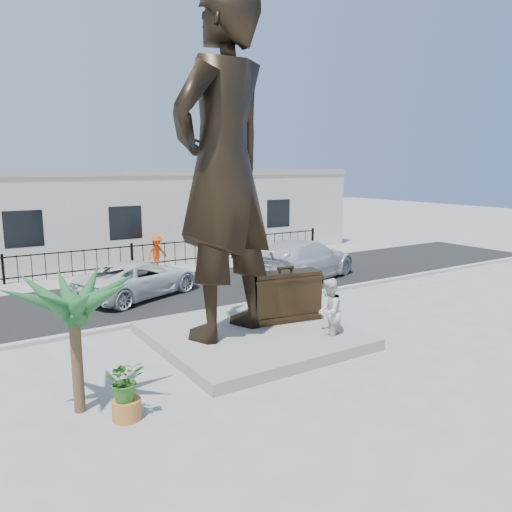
{
  "coord_description": "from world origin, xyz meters",
  "views": [
    {
      "loc": [
        -7.7,
        -9.88,
        4.83
      ],
      "look_at": [
        0.0,
        2.0,
        2.3
      ],
      "focal_mm": 35.0,
      "sensor_mm": 36.0,
      "label": 1
    }
  ],
  "objects_px": {
    "suitcase": "(285,296)",
    "car_white": "(139,278)",
    "statue": "(223,168)",
    "tourist": "(329,312)"
  },
  "relations": [
    {
      "from": "suitcase",
      "to": "car_white",
      "type": "relative_size",
      "value": 0.43
    },
    {
      "from": "car_white",
      "to": "statue",
      "type": "bearing_deg",
      "value": 158.75
    },
    {
      "from": "suitcase",
      "to": "tourist",
      "type": "height_order",
      "value": "tourist"
    },
    {
      "from": "statue",
      "to": "car_white",
      "type": "height_order",
      "value": "statue"
    },
    {
      "from": "suitcase",
      "to": "tourist",
      "type": "distance_m",
      "value": 1.68
    },
    {
      "from": "statue",
      "to": "tourist",
      "type": "bearing_deg",
      "value": 126.2
    },
    {
      "from": "statue",
      "to": "car_white",
      "type": "xyz_separation_m",
      "value": [
        -0.17,
        6.27,
        -4.11
      ]
    },
    {
      "from": "statue",
      "to": "suitcase",
      "type": "bearing_deg",
      "value": 162.07
    },
    {
      "from": "tourist",
      "to": "car_white",
      "type": "relative_size",
      "value": 0.38
    },
    {
      "from": "car_white",
      "to": "suitcase",
      "type": "bearing_deg",
      "value": 177.21
    }
  ]
}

